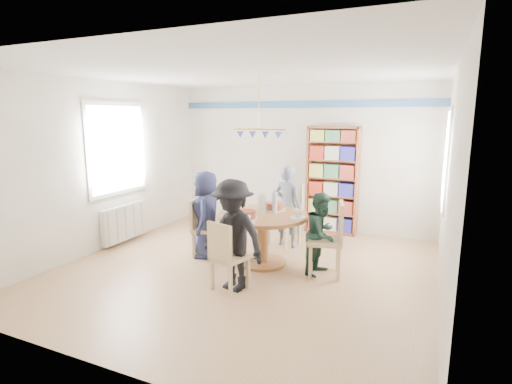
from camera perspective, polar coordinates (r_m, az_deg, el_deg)
The scene contains 14 objects.
ground at distance 5.74m, azimuth -1.68°, elevation -11.05°, with size 5.00×5.00×0.00m, color tan.
room_shell at distance 6.24m, azimuth -0.41°, elevation 6.33°, with size 5.00×5.00×5.00m.
radiator at distance 7.19m, azimuth -18.23°, elevation -4.13°, with size 0.12×1.00×0.60m.
dining_table at distance 5.79m, azimuth 0.99°, elevation -5.03°, with size 1.30×1.30×0.75m.
chair_left at distance 6.21m, azimuth -7.75°, elevation -4.64°, with size 0.48×0.48×0.90m.
chair_right at distance 5.46m, azimuth 10.74°, elevation -6.15°, with size 0.55×0.55×1.02m.
chair_far at distance 6.74m, azimuth 4.50°, elevation -2.69°, with size 0.58×0.58×1.03m.
chair_near at distance 4.93m, azimuth -4.35°, elevation -8.74°, with size 0.49×0.49×0.89m.
person_left at distance 6.13m, azimuth -7.10°, elevation -3.18°, with size 0.65×0.42×1.33m, color #1B1E3B.
person_right at distance 5.51m, azimuth 9.36°, elevation -5.89°, with size 0.55×0.43×1.13m, color #1A352A.
person_far at distance 6.57m, azimuth 4.56°, elevation -2.05°, with size 0.49×0.32×1.36m, color gray.
person_near at distance 4.92m, azimuth -3.31°, elevation -6.21°, with size 0.90×0.52×1.39m, color black.
bookshelf at distance 7.41m, azimuth 10.84°, elevation 1.50°, with size 0.93×0.28×1.96m.
tableware at distance 5.75m, azimuth 0.85°, elevation -2.38°, with size 1.27×1.27×0.33m.
Camera 1 is at (2.34, -4.78, 2.13)m, focal length 28.00 mm.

